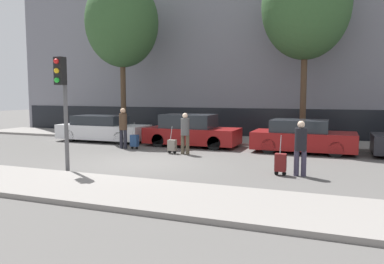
{
  "coord_description": "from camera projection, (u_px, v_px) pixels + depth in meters",
  "views": [
    {
      "loc": [
        6.25,
        -11.2,
        2.33
      ],
      "look_at": [
        1.19,
        1.8,
        0.95
      ],
      "focal_mm": 35.0,
      "sensor_mm": 36.0,
      "label": 1
    }
  ],
  "objects": [
    {
      "name": "traffic_light",
      "position": [
        62.0,
        91.0,
        10.88
      ],
      "size": [
        0.28,
        0.47,
        3.42
      ],
      "color": "#515154",
      "rests_on": "ground_plane"
    },
    {
      "name": "pedestrian_center",
      "position": [
        185.0,
        131.0,
        14.69
      ],
      "size": [
        0.35,
        0.34,
        1.63
      ],
      "rotation": [
        0.0,
        0.0,
        0.06
      ],
      "color": "#4C4233",
      "rests_on": "ground_plane"
    },
    {
      "name": "ground_plane",
      "position": [
        141.0,
        163.0,
        12.87
      ],
      "size": [
        80.0,
        80.0,
        0.0
      ],
      "primitive_type": "plane",
      "color": "#565451"
    },
    {
      "name": "building_facade",
      "position": [
        226.0,
        32.0,
        21.95
      ],
      "size": [
        28.0,
        2.52,
        12.03
      ],
      "color": "slate",
      "rests_on": "ground_plane"
    },
    {
      "name": "sidewalk_near",
      "position": [
        68.0,
        186.0,
        9.39
      ],
      "size": [
        28.0,
        2.5,
        0.12
      ],
      "color": "gray",
      "rests_on": "ground_plane"
    },
    {
      "name": "sidewalk_far",
      "position": [
        207.0,
        139.0,
        19.36
      ],
      "size": [
        28.0,
        3.0,
        0.12
      ],
      "color": "gray",
      "rests_on": "ground_plane"
    },
    {
      "name": "trolley_left",
      "position": [
        134.0,
        141.0,
        16.12
      ],
      "size": [
        0.34,
        0.29,
        1.16
      ],
      "color": "navy",
      "rests_on": "ground_plane"
    },
    {
      "name": "parked_car_0",
      "position": [
        103.0,
        129.0,
        18.84
      ],
      "size": [
        4.63,
        1.73,
        1.3
      ],
      "color": "silver",
      "rests_on": "ground_plane"
    },
    {
      "name": "bare_tree_down_street",
      "position": [
        122.0,
        23.0,
        19.71
      ],
      "size": [
        3.84,
        3.84,
        8.38
      ],
      "color": "#4C3826",
      "rests_on": "sidewalk_far"
    },
    {
      "name": "pedestrian_right",
      "position": [
        301.0,
        145.0,
        10.72
      ],
      "size": [
        0.35,
        0.34,
        1.6
      ],
      "rotation": [
        0.0,
        0.0,
        0.18
      ],
      "color": "#383347",
      "rests_on": "ground_plane"
    },
    {
      "name": "pedestrian_left",
      "position": [
        123.0,
        126.0,
        16.25
      ],
      "size": [
        0.35,
        0.34,
        1.77
      ],
      "rotation": [
        0.0,
        0.0,
        3.15
      ],
      "color": "#23232D",
      "rests_on": "ground_plane"
    },
    {
      "name": "trolley_center",
      "position": [
        172.0,
        145.0,
        14.91
      ],
      "size": [
        0.34,
        0.29,
        1.09
      ],
      "color": "slate",
      "rests_on": "ground_plane"
    },
    {
      "name": "bare_tree_near_crossing",
      "position": [
        306.0,
        6.0,
        16.97
      ],
      "size": [
        3.99,
        3.99,
        8.7
      ],
      "color": "#4C3826",
      "rests_on": "sidewalk_far"
    },
    {
      "name": "trolley_right",
      "position": [
        280.0,
        163.0,
        10.87
      ],
      "size": [
        0.34,
        0.29,
        1.18
      ],
      "color": "maroon",
      "rests_on": "ground_plane"
    },
    {
      "name": "parked_car_1",
      "position": [
        191.0,
        131.0,
        17.04
      ],
      "size": [
        4.25,
        1.78,
        1.45
      ],
      "color": "maroon",
      "rests_on": "ground_plane"
    },
    {
      "name": "parked_car_2",
      "position": [
        302.0,
        137.0,
        15.22
      ],
      "size": [
        4.05,
        1.89,
        1.33
      ],
      "color": "maroon",
      "rests_on": "ground_plane"
    }
  ]
}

